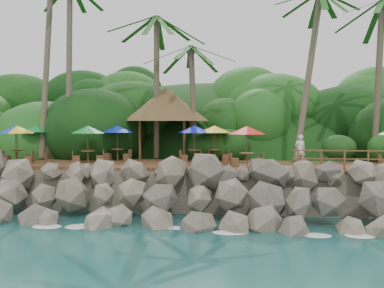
# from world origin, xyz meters

# --- Properties ---
(ground) EXTENTS (140.00, 140.00, 0.00)m
(ground) POSITION_xyz_m (0.00, 0.00, 0.00)
(ground) COLOR #19514F
(ground) RESTS_ON ground
(land_base) EXTENTS (32.00, 25.20, 2.10)m
(land_base) POSITION_xyz_m (0.00, 16.00, 1.05)
(land_base) COLOR gray
(land_base) RESTS_ON ground
(jungle_hill) EXTENTS (44.80, 28.00, 15.40)m
(jungle_hill) POSITION_xyz_m (0.00, 23.50, 0.00)
(jungle_hill) COLOR #143811
(jungle_hill) RESTS_ON ground
(seawall) EXTENTS (29.00, 4.00, 2.30)m
(seawall) POSITION_xyz_m (0.00, 2.00, 1.15)
(seawall) COLOR gray
(seawall) RESTS_ON ground
(terrace) EXTENTS (26.00, 5.00, 0.20)m
(terrace) POSITION_xyz_m (0.00, 6.00, 2.20)
(terrace) COLOR brown
(terrace) RESTS_ON land_base
(jungle_foliage) EXTENTS (44.00, 16.00, 12.00)m
(jungle_foliage) POSITION_xyz_m (0.00, 15.00, 0.00)
(jungle_foliage) COLOR #143811
(jungle_foliage) RESTS_ON ground
(foam_line) EXTENTS (25.20, 0.80, 0.06)m
(foam_line) POSITION_xyz_m (0.00, 0.30, 0.03)
(foam_line) COLOR white
(foam_line) RESTS_ON ground
(palapa) EXTENTS (5.54, 5.54, 4.60)m
(palapa) POSITION_xyz_m (-2.19, 9.79, 5.79)
(palapa) COLOR brown
(palapa) RESTS_ON ground
(dining_clusters) EXTENTS (23.73, 4.78, 2.12)m
(dining_clusters) POSITION_xyz_m (-0.20, 6.02, 4.06)
(dining_clusters) COLOR brown
(dining_clusters) RESTS_ON terrace
(railing) EXTENTS (7.20, 0.10, 1.00)m
(railing) POSITION_xyz_m (8.87, 3.65, 2.91)
(railing) COLOR brown
(railing) RESTS_ON terrace
(waiter) EXTENTS (0.66, 0.51, 1.63)m
(waiter) POSITION_xyz_m (5.97, 6.45, 3.11)
(waiter) COLOR white
(waiter) RESTS_ON terrace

